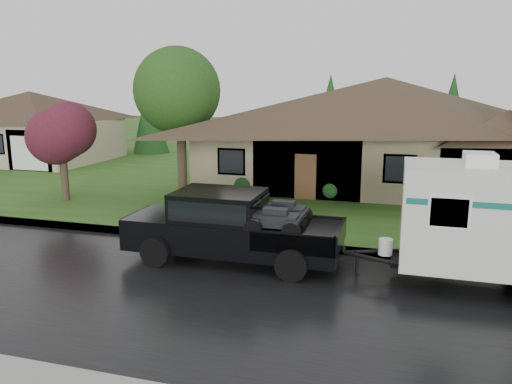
% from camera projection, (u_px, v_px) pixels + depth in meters
% --- Properties ---
extents(ground, '(140.00, 140.00, 0.00)m').
position_uv_depth(ground, '(289.00, 273.00, 14.39)').
color(ground, '#284F18').
rests_on(ground, ground).
extents(road, '(140.00, 8.00, 0.01)m').
position_uv_depth(road, '(272.00, 301.00, 12.51)').
color(road, black).
rests_on(road, ground).
extents(curb, '(140.00, 0.50, 0.15)m').
position_uv_depth(curb, '(304.00, 247.00, 16.49)').
color(curb, gray).
rests_on(curb, ground).
extents(lawn, '(140.00, 26.00, 0.15)m').
position_uv_depth(lawn, '(346.00, 179.00, 28.46)').
color(lawn, '#284F18').
rests_on(lawn, ground).
extents(house_main, '(19.44, 10.80, 6.90)m').
position_uv_depth(house_main, '(390.00, 119.00, 26.02)').
color(house_main, '#9C886A').
rests_on(house_main, lawn).
extents(house_far, '(10.80, 8.64, 5.80)m').
position_uv_depth(house_far, '(32.00, 120.00, 34.61)').
color(house_far, tan).
rests_on(house_far, lawn).
extents(tree_left_green, '(4.19, 4.19, 6.93)m').
position_uv_depth(tree_left_green, '(180.00, 93.00, 23.16)').
color(tree_left_green, '#382B1E').
rests_on(tree_left_green, lawn).
extents(tree_red, '(2.64, 2.64, 4.37)m').
position_uv_depth(tree_red, '(61.00, 134.00, 22.39)').
color(tree_red, '#382B1E').
rests_on(tree_red, lawn).
extents(shrub_row, '(13.60, 1.00, 1.00)m').
position_uv_depth(shrub_row, '(377.00, 191.00, 22.44)').
color(shrub_row, '#143814').
rests_on(shrub_row, lawn).
extents(pickup_truck, '(6.51, 2.48, 2.17)m').
position_uv_depth(pickup_truck, '(229.00, 224.00, 15.17)').
color(pickup_truck, black).
rests_on(pickup_truck, ground).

